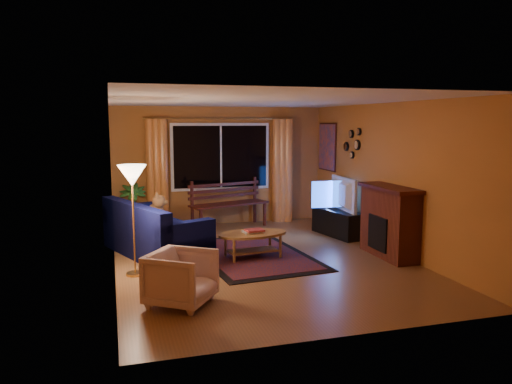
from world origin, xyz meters
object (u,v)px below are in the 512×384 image
object	(u,v)px
armchair	(181,276)
coffee_table	(253,245)
tv_console	(338,223)
floor_lamp	(134,220)
sofa	(156,228)
bench	(229,216)

from	to	relation	value
armchair	coffee_table	distance (m)	2.25
coffee_table	tv_console	distance (m)	2.29
floor_lamp	tv_console	size ratio (longest dim) A/B	1.34
sofa	armchair	xyz separation A→B (m)	(0.08, -2.42, -0.08)
bench	sofa	xyz separation A→B (m)	(-1.65, -1.70, 0.19)
tv_console	bench	bearing A→B (deg)	134.68
sofa	coffee_table	xyz separation A→B (m)	(1.48, -0.67, -0.23)
sofa	coffee_table	world-z (taller)	sofa
bench	sofa	size ratio (longest dim) A/B	0.76
armchair	tv_console	bearing A→B (deg)	-14.84
armchair	floor_lamp	size ratio (longest dim) A/B	0.45
sofa	tv_console	world-z (taller)	sofa
armchair	coffee_table	world-z (taller)	armchair
sofa	armchair	world-z (taller)	sofa
armchair	coffee_table	bearing A→B (deg)	-3.10
floor_lamp	tv_console	xyz separation A→B (m)	(3.88, 1.47, -0.55)
armchair	coffee_table	xyz separation A→B (m)	(1.39, 1.76, -0.15)
bench	armchair	xyz separation A→B (m)	(-1.56, -4.12, 0.11)
floor_lamp	coffee_table	bearing A→B (deg)	11.68
floor_lamp	coffee_table	size ratio (longest dim) A/B	1.39
sofa	coffee_table	bearing A→B (deg)	-45.99
armchair	tv_console	distance (m)	4.44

